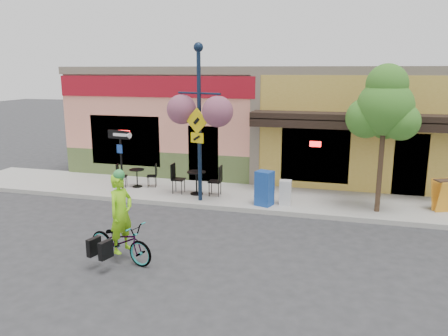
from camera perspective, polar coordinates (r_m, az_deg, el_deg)
name	(u,v)px	position (r m, az deg, el deg)	size (l,w,h in m)	color
ground	(264,220)	(13.18, 5.29, -6.76)	(90.00, 90.00, 0.00)	#2D2D30
sidewalk	(275,199)	(15.03, 6.63, -4.02)	(24.00, 3.00, 0.15)	#9E9B93
curb	(267,212)	(13.67, 5.70, -5.72)	(24.00, 0.12, 0.15)	#A8A59E
building	(295,118)	(19.97, 9.20, 6.44)	(18.20, 8.20, 4.50)	#ED8F75
bicycle	(121,241)	(10.58, -13.35, -9.30)	(0.64, 1.82, 0.96)	maroon
cyclist_rider	(122,224)	(10.40, -13.23, -7.07)	(0.67, 0.44, 1.84)	#86DA16
lamp_post	(199,124)	(14.04, -3.24, 5.76)	(1.62, 0.65, 5.07)	#111F36
one_way_sign	(121,164)	(15.04, -13.25, 0.52)	(0.88, 0.19, 2.28)	black
cafe_set_left	(137,175)	(16.36, -11.30, -0.95)	(1.45, 0.73, 0.87)	black
cafe_set_right	(197,179)	(15.11, -3.61, -1.50)	(1.75, 0.88, 1.05)	black
newspaper_box_blue	(264,188)	(13.92, 5.30, -2.65)	(0.50, 0.45, 1.11)	#1A449C
newspaper_box_grey	(285,193)	(14.10, 8.01, -3.19)	(0.37, 0.34, 0.80)	silver
street_tree	(383,139)	(13.72, 20.00, 3.58)	(1.74, 1.74, 4.47)	#3D7A26
sandwich_board	(448,197)	(14.74, 27.20, -3.41)	(0.60, 0.44, 0.99)	orange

